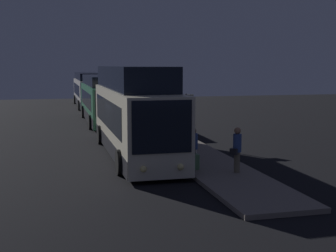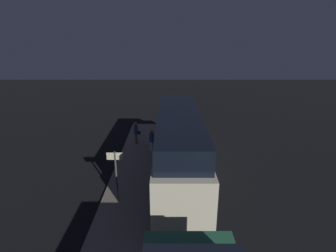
% 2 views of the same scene
% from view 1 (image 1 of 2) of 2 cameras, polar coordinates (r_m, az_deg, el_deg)
% --- Properties ---
extents(ground, '(80.00, 80.00, 0.00)m').
position_cam_1_polar(ground, '(22.44, -4.68, -3.72)').
color(ground, black).
extents(platform, '(20.00, 2.73, 0.16)m').
position_cam_1_polar(platform, '(23.08, 2.61, -3.18)').
color(platform, slate).
rests_on(platform, ground).
extents(bus_lead, '(11.86, 2.81, 4.27)m').
position_cam_1_polar(bus_lead, '(22.61, -4.23, 1.26)').
color(bus_lead, beige).
rests_on(bus_lead, ground).
extents(bus_second, '(11.47, 2.86, 3.53)m').
position_cam_1_polar(bus_second, '(35.91, -7.90, 3.01)').
color(bus_second, '#2D704C').
rests_on(bus_second, ground).
extents(bus_third, '(12.47, 2.74, 3.53)m').
position_cam_1_polar(bus_third, '(50.02, -9.67, 4.20)').
color(bus_third, silver).
rests_on(bus_third, ground).
extents(passenger_boarding, '(0.54, 0.58, 1.78)m').
position_cam_1_polar(passenger_boarding, '(18.38, 8.41, -2.62)').
color(passenger_boarding, '#6B604C').
rests_on(passenger_boarding, platform).
extents(passenger_waiting, '(0.50, 0.50, 1.61)m').
position_cam_1_polar(passenger_waiting, '(19.32, 3.13, -2.40)').
color(passenger_waiting, silver).
rests_on(passenger_waiting, platform).
extents(suitcase, '(0.37, 0.25, 0.85)m').
position_cam_1_polar(suitcase, '(18.95, 3.34, -4.34)').
color(suitcase, '#598C59').
rests_on(suitcase, platform).
extents(sign_post, '(0.10, 0.83, 2.64)m').
position_cam_1_polar(sign_post, '(25.37, 2.21, 1.78)').
color(sign_post, '#4C4C51').
rests_on(sign_post, platform).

